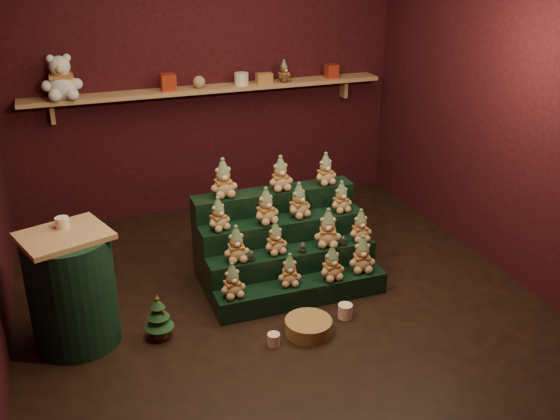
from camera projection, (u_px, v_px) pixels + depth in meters
name	position (u px, v px, depth m)	size (l,w,h in m)	color
ground	(275.00, 295.00, 5.07)	(4.00, 4.00, 0.00)	black
back_wall	(205.00, 75.00, 6.28)	(4.00, 0.10, 2.80)	black
front_wall	(430.00, 251.00, 2.75)	(4.00, 0.10, 2.80)	black
right_wall	(507.00, 105.00, 5.16)	(0.10, 4.00, 2.80)	black
back_shelf	(210.00, 89.00, 6.17)	(3.60, 0.26, 0.24)	tan
riser_tier_front	(302.00, 292.00, 4.94)	(1.40, 0.22, 0.18)	black
riser_tier_midfront	(292.00, 270.00, 5.09)	(1.40, 0.22, 0.36)	black
riser_tier_midback	(283.00, 248.00, 5.25)	(1.40, 0.22, 0.54)	black
riser_tier_back	(274.00, 228.00, 5.40)	(1.40, 0.22, 0.72)	black
teddy_0	(232.00, 280.00, 4.67)	(0.19, 0.17, 0.27)	tan
teddy_1	(290.00, 270.00, 4.83)	(0.18, 0.16, 0.26)	tan
teddy_2	(332.00, 263.00, 4.91)	(0.20, 0.18, 0.28)	tan
teddy_3	(362.00, 254.00, 5.03)	(0.21, 0.19, 0.30)	tan
teddy_4	(236.00, 244.00, 4.81)	(0.20, 0.18, 0.28)	tan
teddy_5	(275.00, 238.00, 4.93)	(0.19, 0.17, 0.26)	tan
teddy_6	(328.00, 228.00, 5.04)	(0.22, 0.20, 0.31)	tan
teddy_7	(360.00, 225.00, 5.14)	(0.19, 0.17, 0.27)	tan
teddy_8	(218.00, 214.00, 4.91)	(0.19, 0.17, 0.26)	tan
teddy_9	(266.00, 206.00, 5.02)	(0.21, 0.19, 0.29)	tan
teddy_10	(299.00, 200.00, 5.14)	(0.20, 0.18, 0.29)	tan
teddy_11	(341.00, 197.00, 5.24)	(0.19, 0.17, 0.26)	tan
teddy_12	(223.00, 178.00, 5.06)	(0.22, 0.20, 0.31)	tan
teddy_13	(280.00, 173.00, 5.20)	(0.21, 0.18, 0.29)	tan
teddy_14	(325.00, 169.00, 5.33)	(0.19, 0.17, 0.27)	tan
snow_globe_a	(251.00, 256.00, 4.83)	(0.07, 0.07, 0.09)	black
snow_globe_b	(302.00, 247.00, 4.97)	(0.06, 0.06, 0.09)	black
snow_globe_c	(343.00, 240.00, 5.09)	(0.06, 0.06, 0.08)	black
side_table	(72.00, 289.00, 4.34)	(0.68, 0.62, 0.86)	tan
table_ornament	(62.00, 222.00, 4.23)	(0.09, 0.09, 0.07)	beige
mini_christmas_tree	(159.00, 317.00, 4.47)	(0.21, 0.21, 0.36)	#472B19
mug_left	(274.00, 339.00, 4.43)	(0.09, 0.09, 0.09)	beige
mug_right	(345.00, 311.00, 4.75)	(0.11, 0.11, 0.11)	beige
wicker_basket	(308.00, 326.00, 4.57)	(0.35, 0.35, 0.11)	#A27C41
white_bear	(60.00, 71.00, 5.59)	(0.36, 0.32, 0.50)	silver
brown_bear	(284.00, 71.00, 6.33)	(0.15, 0.14, 0.21)	#53341B
gift_tin_red_a	(168.00, 82.00, 5.97)	(0.14, 0.14, 0.16)	#AB311A
gift_tin_cream	(241.00, 79.00, 6.21)	(0.14, 0.14, 0.12)	beige
gift_tin_red_b	(331.00, 71.00, 6.52)	(0.12, 0.12, 0.14)	#AB311A
shelf_plush_ball	(199.00, 82.00, 6.08)	(0.12, 0.12, 0.12)	tan
scarf_gift_box	(264.00, 78.00, 6.29)	(0.16, 0.10, 0.10)	#E35820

